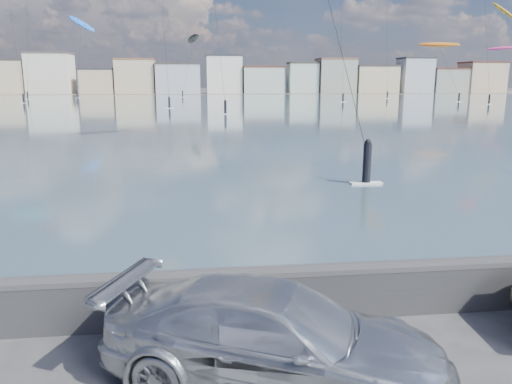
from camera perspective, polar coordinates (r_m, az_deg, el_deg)
bay_water at (r=97.51m, az=-6.90°, el=9.83°), size 500.00×177.00×0.00m
far_shore_strip at (r=205.96m, az=-7.00°, el=11.19°), size 500.00×60.00×0.00m
seawall at (r=9.43m, az=-5.19°, el=-11.54°), size 400.00×0.36×1.08m
far_buildings at (r=191.92m, az=-6.64°, el=12.91°), size 240.79×13.26×14.60m
car_silver at (r=7.62m, az=2.20°, el=-16.26°), size 5.55×3.92×1.49m
kitesurfer_6 at (r=158.26m, az=-19.33°, el=17.63°), size 9.10×12.12×23.68m
kitesurfer_12 at (r=152.79m, az=26.20°, el=14.42°), size 6.46×14.21×13.82m
kitesurfer_15 at (r=159.24m, az=-7.21°, el=16.95°), size 6.54×17.78×18.73m
kitesurfer_17 at (r=126.43m, az=20.20°, el=15.47°), size 8.96×11.55×13.69m
kitesurfer_18 at (r=147.29m, az=26.49°, el=17.95°), size 4.79×20.07×25.08m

